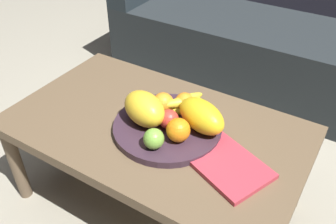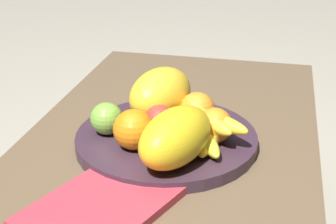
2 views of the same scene
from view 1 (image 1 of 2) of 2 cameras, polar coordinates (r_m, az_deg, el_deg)
name	(u,v)px [view 1 (image 1 of 2)]	position (r m, az deg, el deg)	size (l,w,h in m)	color
ground_plane	(157,198)	(1.56, -1.74, -13.41)	(8.00, 8.00, 0.00)	gray
coffee_table	(155,134)	(1.31, -2.02, -3.53)	(1.05, 0.62, 0.40)	brown
couch	(266,31)	(2.25, 15.12, 12.20)	(1.70, 0.70, 0.90)	#21272A
fruit_bowl	(168,126)	(1.25, 0.00, -2.29)	(0.37, 0.37, 0.03)	#392633
melon_large_front	(144,109)	(1.22, -3.72, 0.52)	(0.17, 0.11, 0.11)	yellow
melon_smaller_beside	(201,116)	(1.20, 5.26, -0.60)	(0.19, 0.10, 0.10)	yellow
orange_front	(178,130)	(1.16, 1.61, -2.85)	(0.08, 0.08, 0.08)	orange
orange_left	(163,103)	(1.28, -0.82, 1.47)	(0.07, 0.07, 0.07)	orange
orange_right	(185,102)	(1.28, 2.63, 1.54)	(0.07, 0.07, 0.07)	orange
apple_front	(154,139)	(1.13, -2.26, -4.22)	(0.07, 0.07, 0.07)	#76AF3E
apple_left	(169,119)	(1.21, 0.13, -1.14)	(0.07, 0.07, 0.07)	#BE342A
banana_bunch	(186,106)	(1.28, 2.89, 0.90)	(0.17, 0.16, 0.06)	yellow
magazine	(227,165)	(1.14, 9.27, -8.18)	(0.25, 0.18, 0.02)	#BC3644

